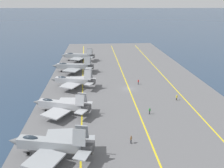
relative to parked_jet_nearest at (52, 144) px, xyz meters
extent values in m
plane|color=navy|center=(34.31, -18.93, -3.05)|extent=(2000.00, 2000.00, 0.00)
cube|color=slate|center=(34.31, -18.93, -2.85)|extent=(173.36, 54.34, 0.40)
cube|color=yellow|center=(34.31, -33.88, -2.64)|extent=(156.03, 1.17, 0.01)
cube|color=yellow|center=(34.31, -18.93, -2.64)|extent=(156.03, 0.36, 0.01)
cube|color=yellow|center=(34.31, -3.99, -2.64)|extent=(155.95, 5.48, 0.01)
cube|color=#93999E|center=(0.06, 0.29, 0.02)|extent=(4.36, 11.96, 1.88)
cone|color=#5B5E60|center=(1.53, 7.01, 0.02)|extent=(2.22, 2.57, 1.79)
cube|color=#38383A|center=(-1.43, -6.58, 0.02)|extent=(2.52, 2.33, 1.60)
ellipsoid|color=#232D38|center=(0.83, 3.81, 0.91)|extent=(1.62, 3.03, 1.04)
cube|color=#93999E|center=(-3.58, 0.68, -0.60)|extent=(7.10, 6.98, 0.28)
cube|color=#93999E|center=(3.54, -0.87, -0.60)|extent=(5.55, 5.27, 0.28)
cube|color=#93999E|center=(-2.13, -5.12, 2.42)|extent=(1.36, 2.38, 2.89)
cube|color=#93999E|center=(-0.19, -5.54, 2.42)|extent=(1.36, 2.38, 2.89)
cube|color=#93999E|center=(-3.62, -5.61, 0.02)|extent=(3.44, 3.13, 0.20)
cube|color=#93999E|center=(0.96, -6.61, 0.02)|extent=(2.89, 2.35, 0.20)
cylinder|color=#B2B2B7|center=(1.00, 4.59, -1.79)|extent=(0.16, 0.16, 1.72)
cylinder|color=black|center=(1.00, 4.59, -2.35)|extent=(0.34, 0.63, 0.60)
cylinder|color=#B2B2B7|center=(-1.48, -0.60, -1.79)|extent=(0.16, 0.16, 1.72)
cylinder|color=black|center=(-1.48, -0.60, -2.35)|extent=(0.34, 0.63, 0.60)
cylinder|color=#B2B2B7|center=(1.10, -1.16, -1.79)|extent=(0.16, 0.16, 1.72)
cylinder|color=black|center=(1.10, -1.16, -2.35)|extent=(0.34, 0.63, 0.60)
cube|color=#A8AAAF|center=(17.79, 0.70, -0.31)|extent=(5.37, 11.45, 1.78)
cone|color=#5B5E60|center=(19.94, 7.02, -0.31)|extent=(2.30, 2.60, 1.69)
cube|color=#38383A|center=(15.60, -5.77, -0.31)|extent=(2.53, 2.42, 1.51)
ellipsoid|color=#232D38|center=(18.91, 4.00, 0.54)|extent=(1.82, 2.96, 0.98)
cube|color=#A8AAAF|center=(14.39, 1.44, -0.89)|extent=(7.01, 6.96, 0.28)
cube|color=#A8AAAF|center=(20.95, -0.78, -0.89)|extent=(5.54, 5.37, 0.28)
cube|color=#A8AAAF|center=(15.12, -4.30, 1.90)|extent=(1.49, 2.33, 2.62)
cube|color=#A8AAAF|center=(16.89, -4.89, 1.90)|extent=(1.49, 2.33, 2.62)
cube|color=#A8AAAF|center=(13.59, -4.60, -0.31)|extent=(3.50, 3.25, 0.20)
cube|color=#A8AAAF|center=(17.92, -6.06, -0.31)|extent=(3.10, 2.57, 0.20)
cylinder|color=#B2B2B7|center=(19.16, 4.74, -1.92)|extent=(0.16, 0.16, 1.45)
cylinder|color=black|center=(19.16, 4.74, -2.35)|extent=(0.40, 0.64, 0.60)
cylinder|color=#B2B2B7|center=(16.24, -0.01, -1.92)|extent=(0.16, 0.16, 1.45)
cylinder|color=black|center=(16.24, -0.01, -2.35)|extent=(0.40, 0.64, 0.60)
cylinder|color=#B2B2B7|center=(18.60, -0.80, -1.92)|extent=(0.16, 0.16, 1.45)
cylinder|color=black|center=(18.60, -0.80, -2.35)|extent=(0.40, 0.64, 0.60)
cube|color=#A8AAAF|center=(36.67, -0.65, -0.20)|extent=(4.50, 11.37, 1.66)
cone|color=#5B5E60|center=(38.35, 5.71, -0.20)|extent=(2.07, 2.47, 1.58)
cube|color=#38383A|center=(34.95, -7.16, -0.20)|extent=(2.32, 2.26, 1.41)
ellipsoid|color=#232D38|center=(37.55, 2.68, 0.59)|extent=(1.59, 2.89, 0.91)
cube|color=#A8AAAF|center=(33.36, -0.17, -0.74)|extent=(6.73, 6.69, 0.28)
cube|color=#A8AAAF|center=(39.79, -1.87, -0.74)|extent=(5.06, 4.96, 0.28)
cube|color=#A8AAAF|center=(34.42, -5.75, 2.22)|extent=(1.47, 2.32, 3.12)
cube|color=#A8AAAF|center=(36.11, -6.20, 2.22)|extent=(1.47, 2.32, 3.12)
cube|color=#A8AAAF|center=(32.91, -6.14, -0.20)|extent=(3.44, 3.12, 0.20)
cube|color=#A8AAAF|center=(37.23, -7.28, -0.20)|extent=(2.97, 2.37, 0.20)
cylinder|color=#B2B2B7|center=(37.75, 3.42, -1.84)|extent=(0.16, 0.16, 1.62)
cylinder|color=black|center=(37.75, 3.42, -2.35)|extent=(0.37, 0.64, 0.60)
cylinder|color=#B2B2B7|center=(35.25, -1.46, -1.84)|extent=(0.16, 0.16, 1.62)
cylinder|color=black|center=(35.25, -1.46, -2.35)|extent=(0.37, 0.64, 0.60)
cylinder|color=#B2B2B7|center=(37.50, -2.06, -1.84)|extent=(0.16, 0.16, 1.62)
cylinder|color=black|center=(37.50, -2.06, -2.35)|extent=(0.37, 0.64, 0.60)
cube|color=#93999E|center=(54.74, 0.70, -0.20)|extent=(3.51, 12.57, 1.85)
cone|color=#5B5E60|center=(55.71, 7.86, -0.20)|extent=(2.06, 2.57, 1.76)
cube|color=#38383A|center=(53.74, -6.62, -0.20)|extent=(2.38, 2.28, 1.57)
ellipsoid|color=#232D38|center=(55.25, 4.45, 0.67)|extent=(1.42, 3.13, 1.02)
cube|color=#93999E|center=(51.27, 0.75, -0.81)|extent=(6.68, 6.86, 0.28)
cube|color=#93999E|center=(58.10, -0.18, -0.81)|extent=(5.60, 5.89, 0.28)
cube|color=#93999E|center=(52.96, -5.16, 2.32)|extent=(1.28, 2.46, 3.16)
cube|color=#93999E|center=(54.89, -5.42, 2.32)|extent=(1.28, 2.46, 3.16)
cube|color=#93999E|center=(51.50, -5.81, -0.20)|extent=(3.38, 3.09, 0.20)
cube|color=#93999E|center=(56.11, -6.44, -0.20)|extent=(2.89, 2.46, 0.20)
cylinder|color=#B2B2B7|center=(55.36, 5.28, -1.89)|extent=(0.16, 0.16, 1.52)
cylinder|color=black|center=(55.36, 5.28, -2.35)|extent=(0.30, 0.62, 0.60)
cylinder|color=#B2B2B7|center=(53.28, -0.37, -1.89)|extent=(0.16, 0.16, 1.52)
cylinder|color=black|center=(53.28, -0.37, -2.35)|extent=(0.30, 0.62, 0.60)
cylinder|color=#B2B2B7|center=(55.85, -0.72, -1.89)|extent=(0.16, 0.16, 1.52)
cylinder|color=black|center=(55.85, -0.72, -2.35)|extent=(0.30, 0.62, 0.60)
cube|color=#93999E|center=(73.56, -0.22, -0.17)|extent=(3.77, 11.97, 1.82)
cone|color=#5B5E60|center=(74.70, 6.56, -0.17)|extent=(2.08, 2.50, 1.73)
cube|color=#38383A|center=(72.38, -7.15, -0.17)|extent=(2.38, 2.24, 1.55)
ellipsoid|color=#232D38|center=(74.16, 3.33, 0.69)|extent=(1.47, 3.00, 1.00)
cube|color=#93999E|center=(69.95, -0.01, -0.76)|extent=(6.97, 6.84, 0.28)
cube|color=#93999E|center=(77.03, -1.21, -0.76)|extent=(5.74, 5.51, 0.28)
cube|color=#93999E|center=(71.65, -5.73, 2.13)|extent=(1.23, 2.35, 2.75)
cube|color=#93999E|center=(73.54, -6.05, 2.13)|extent=(1.23, 2.35, 2.75)
cube|color=#93999E|center=(70.19, -6.29, -0.17)|extent=(3.39, 3.05, 0.20)
cube|color=#93999E|center=(74.74, -7.07, -0.17)|extent=(2.82, 2.26, 0.20)
cylinder|color=#B2B2B7|center=(74.29, 4.12, -1.86)|extent=(0.16, 0.16, 1.57)
cylinder|color=black|center=(74.29, 4.12, -2.35)|extent=(0.32, 0.63, 0.60)
cylinder|color=#B2B2B7|center=(72.10, -1.19, -1.86)|extent=(0.16, 0.16, 1.57)
cylinder|color=black|center=(72.10, -1.19, -2.35)|extent=(0.32, 0.63, 0.60)
cylinder|color=#B2B2B7|center=(74.61, -1.61, -1.86)|extent=(0.16, 0.16, 1.57)
cylinder|color=black|center=(74.61, -1.61, -2.35)|extent=(0.32, 0.63, 0.60)
cylinder|color=#232328|center=(15.66, -21.48, -2.20)|extent=(0.24, 0.24, 0.90)
cube|color=green|center=(15.66, -21.48, -1.48)|extent=(0.32, 0.42, 0.52)
sphere|color=tan|center=(15.66, -21.48, -1.09)|extent=(0.22, 0.22, 0.22)
sphere|color=green|center=(15.66, -21.48, -1.03)|extent=(0.24, 0.24, 0.24)
cylinder|color=#232328|center=(38.09, -22.70, -2.21)|extent=(0.24, 0.24, 0.87)
cube|color=red|center=(38.09, -22.70, -1.49)|extent=(0.43, 0.35, 0.57)
sphere|color=tan|center=(38.09, -22.70, -1.07)|extent=(0.22, 0.22, 0.22)
sphere|color=red|center=(38.09, -22.70, -1.01)|extent=(0.24, 0.24, 0.24)
cylinder|color=#232328|center=(3.15, -14.87, -2.20)|extent=(0.24, 0.24, 0.90)
cube|color=brown|center=(3.15, -14.87, -1.47)|extent=(0.46, 0.43, 0.56)
sphere|color=#9E7051|center=(3.15, -14.87, -1.06)|extent=(0.22, 0.22, 0.22)
sphere|color=brown|center=(3.15, -14.87, -1.00)|extent=(0.24, 0.24, 0.24)
cylinder|color=#383328|center=(23.78, -31.16, -2.24)|extent=(0.24, 0.24, 0.81)
cube|color=yellow|center=(23.78, -31.16, -1.55)|extent=(0.41, 0.46, 0.59)
sphere|color=beige|center=(23.78, -31.16, -1.12)|extent=(0.22, 0.22, 0.22)
sphere|color=yellow|center=(23.78, -31.16, -1.06)|extent=(0.24, 0.24, 0.24)
camera|label=1|loc=(-37.08, -8.05, 24.15)|focal=38.00mm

